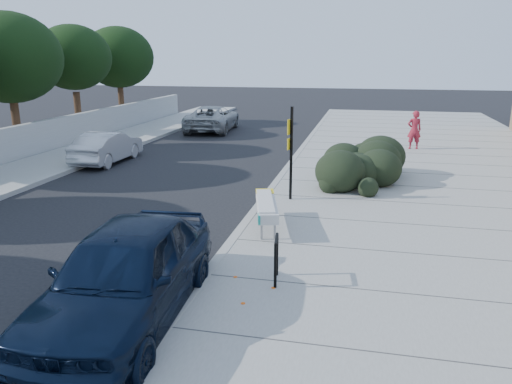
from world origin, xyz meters
TOP-DOWN VIEW (x-y plane):
  - ground at (0.00, 0.00)m, footprint 120.00×120.00m
  - sidewalk_near at (5.60, 5.00)m, footprint 11.20×50.00m
  - sidewalk_far at (-9.50, 5.00)m, footprint 3.00×50.00m
  - curb_near at (0.00, 5.00)m, footprint 0.22×50.00m
  - curb_far at (-8.00, 5.00)m, footprint 0.22×50.00m
  - tree_far_d at (-12.50, 9.00)m, footprint 4.60×4.60m
  - tree_far_e at (-12.50, 14.00)m, footprint 4.00×4.00m
  - tree_far_f at (-12.50, 19.00)m, footprint 4.40×4.40m
  - bench at (0.60, 1.00)m, footprint 1.01×2.35m
  - bike_rack at (1.39, -2.00)m, footprint 0.12×0.60m
  - sign_post at (0.78, 3.63)m, footprint 0.15×0.31m
  - hedge at (2.84, 6.50)m, footprint 3.60×4.70m
  - sedan_navy at (-0.80, -3.70)m, footprint 2.24×4.98m
  - wagon_silver at (-7.50, 7.93)m, footprint 1.38×3.92m
  - suv_silver at (-6.00, 17.60)m, footprint 2.82×5.46m
  - pedestrian at (5.02, 13.13)m, footprint 0.70×0.53m

SIDE VIEW (x-z plane):
  - ground at x=0.00m, z-range 0.00..0.00m
  - sidewalk_near at x=5.60m, z-range 0.00..0.15m
  - sidewalk_far at x=-9.50m, z-range 0.00..0.15m
  - curb_near at x=0.00m, z-range 0.00..0.17m
  - curb_far at x=-8.00m, z-range 0.00..0.17m
  - wagon_silver at x=-7.50m, z-range 0.00..1.29m
  - bike_rack at x=1.39m, z-range 0.24..1.12m
  - bench at x=0.60m, z-range 0.35..1.04m
  - suv_silver at x=-6.00m, z-range 0.00..1.47m
  - sedan_navy at x=-0.80m, z-range 0.00..1.66m
  - hedge at x=2.84m, z-range 0.15..1.73m
  - pedestrian at x=5.02m, z-range 0.15..1.89m
  - sign_post at x=0.78m, z-range 0.33..3.06m
  - tree_far_e at x=-12.50m, z-range 1.23..7.13m
  - tree_far_f at x=-12.50m, z-range 1.15..7.22m
  - tree_far_d at x=-12.50m, z-range 1.11..7.27m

